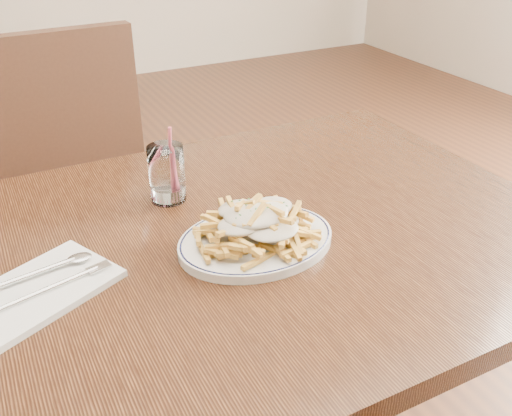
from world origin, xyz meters
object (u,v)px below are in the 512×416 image
water_glass (167,177)px  chair_far (53,182)px  table (219,276)px  fries_plate (256,240)px  loaded_fries (256,219)px

water_glass → chair_far: bearing=103.6°
table → chair_far: 0.78m
chair_far → fries_plate: (0.21, -0.80, 0.20)m
chair_far → table: bearing=-77.5°
water_glass → table: bearing=-81.3°
chair_far → water_glass: bearing=-76.4°
chair_far → water_glass: (0.14, -0.58, 0.24)m
chair_far → loaded_fries: size_ratio=4.28×
loaded_fries → water_glass: bearing=108.7°
table → water_glass: 0.21m
fries_plate → water_glass: water_glass is taller
table → loaded_fries: 0.14m
water_glass → loaded_fries: bearing=-71.3°
loaded_fries → table: bearing=134.6°
loaded_fries → water_glass: size_ratio=1.58×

